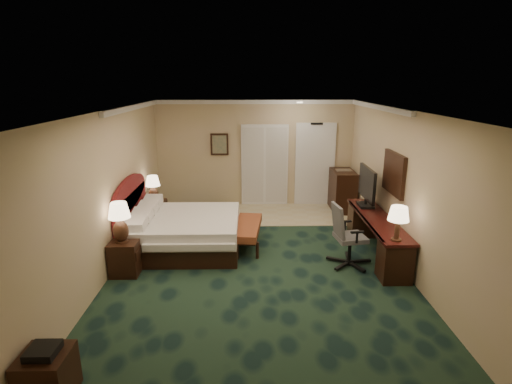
{
  "coord_description": "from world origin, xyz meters",
  "views": [
    {
      "loc": [
        -0.16,
        -6.36,
        3.17
      ],
      "look_at": [
        -0.03,
        0.6,
        1.21
      ],
      "focal_mm": 28.0,
      "sensor_mm": 36.0,
      "label": 1
    }
  ],
  "objects_px": {
    "bed": "(186,232)",
    "desk": "(376,236)",
    "nightstand_near": "(126,257)",
    "desk_chair": "(351,235)",
    "tv": "(367,187)",
    "nightstand_far": "(157,212)",
    "lamp_near": "(120,222)",
    "side_table": "(47,376)",
    "bed_bench": "(247,235)",
    "lamp_far": "(153,189)",
    "minibar": "(343,191)"
  },
  "relations": [
    {
      "from": "bed",
      "to": "desk",
      "type": "distance_m",
      "value": 3.62
    },
    {
      "from": "nightstand_near",
      "to": "desk_chair",
      "type": "bearing_deg",
      "value": 3.59
    },
    {
      "from": "desk",
      "to": "tv",
      "type": "xyz_separation_m",
      "value": [
        -0.02,
        0.73,
        0.76
      ]
    },
    {
      "from": "tv",
      "to": "desk_chair",
      "type": "xyz_separation_m",
      "value": [
        -0.57,
        -1.14,
        -0.55
      ]
    },
    {
      "from": "nightstand_far",
      "to": "nightstand_near",
      "type": "bearing_deg",
      "value": -89.52
    },
    {
      "from": "nightstand_near",
      "to": "lamp_near",
      "type": "bearing_deg",
      "value": -126.5
    },
    {
      "from": "side_table",
      "to": "tv",
      "type": "relative_size",
      "value": 0.51
    },
    {
      "from": "bed_bench",
      "to": "side_table",
      "type": "relative_size",
      "value": 2.6
    },
    {
      "from": "nightstand_near",
      "to": "side_table",
      "type": "xyz_separation_m",
      "value": [
        0.02,
        -2.79,
        -0.03
      ]
    },
    {
      "from": "nightstand_far",
      "to": "lamp_far",
      "type": "height_order",
      "value": "lamp_far"
    },
    {
      "from": "nightstand_near",
      "to": "side_table",
      "type": "bearing_deg",
      "value": -89.62
    },
    {
      "from": "lamp_far",
      "to": "side_table",
      "type": "xyz_separation_m",
      "value": [
        0.06,
        -5.16,
        -0.57
      ]
    },
    {
      "from": "side_table",
      "to": "tv",
      "type": "distance_m",
      "value": 6.14
    },
    {
      "from": "bed",
      "to": "lamp_far",
      "type": "bearing_deg",
      "value": 124.17
    },
    {
      "from": "nightstand_far",
      "to": "desk_chair",
      "type": "xyz_separation_m",
      "value": [
        3.88,
        -2.19,
        0.3
      ]
    },
    {
      "from": "desk",
      "to": "nightstand_near",
      "type": "bearing_deg",
      "value": -171.56
    },
    {
      "from": "lamp_near",
      "to": "side_table",
      "type": "height_order",
      "value": "lamp_near"
    },
    {
      "from": "lamp_near",
      "to": "lamp_far",
      "type": "distance_m",
      "value": 2.41
    },
    {
      "from": "tv",
      "to": "bed_bench",
      "type": "bearing_deg",
      "value": -172.14
    },
    {
      "from": "bed",
      "to": "bed_bench",
      "type": "height_order",
      "value": "bed"
    },
    {
      "from": "bed",
      "to": "minibar",
      "type": "bearing_deg",
      "value": 32.8
    },
    {
      "from": "nightstand_near",
      "to": "bed",
      "type": "bearing_deg",
      "value": 50.08
    },
    {
      "from": "desk_chair",
      "to": "nightstand_far",
      "type": "bearing_deg",
      "value": 142.15
    },
    {
      "from": "desk",
      "to": "lamp_far",
      "type": "bearing_deg",
      "value": 159.21
    },
    {
      "from": "lamp_far",
      "to": "minibar",
      "type": "distance_m",
      "value": 4.59
    },
    {
      "from": "bed",
      "to": "lamp_near",
      "type": "xyz_separation_m",
      "value": [
        -0.89,
        -1.07,
        0.6
      ]
    },
    {
      "from": "side_table",
      "to": "nightstand_far",
      "type": "bearing_deg",
      "value": 90.43
    },
    {
      "from": "lamp_far",
      "to": "bed_bench",
      "type": "height_order",
      "value": "lamp_far"
    },
    {
      "from": "side_table",
      "to": "minibar",
      "type": "bearing_deg",
      "value": 54.2
    },
    {
      "from": "bed",
      "to": "lamp_far",
      "type": "xyz_separation_m",
      "value": [
        -0.91,
        1.34,
        0.51
      ]
    },
    {
      "from": "lamp_far",
      "to": "side_table",
      "type": "distance_m",
      "value": 5.19
    },
    {
      "from": "bed_bench",
      "to": "desk_chair",
      "type": "bearing_deg",
      "value": -18.99
    },
    {
      "from": "lamp_near",
      "to": "bed_bench",
      "type": "distance_m",
      "value": 2.47
    },
    {
      "from": "bed",
      "to": "desk_chair",
      "type": "height_order",
      "value": "desk_chair"
    },
    {
      "from": "lamp_far",
      "to": "desk",
      "type": "xyz_separation_m",
      "value": [
        4.5,
        -1.71,
        -0.47
      ]
    },
    {
      "from": "bed_bench",
      "to": "desk",
      "type": "distance_m",
      "value": 2.45
    },
    {
      "from": "side_table",
      "to": "desk_chair",
      "type": "relative_size",
      "value": 0.46
    },
    {
      "from": "tv",
      "to": "desk_chair",
      "type": "relative_size",
      "value": 0.91
    },
    {
      "from": "lamp_near",
      "to": "tv",
      "type": "height_order",
      "value": "tv"
    },
    {
      "from": "nightstand_near",
      "to": "side_table",
      "type": "distance_m",
      "value": 2.79
    },
    {
      "from": "bed",
      "to": "desk",
      "type": "xyz_separation_m",
      "value": [
        3.6,
        -0.37,
        0.04
      ]
    },
    {
      "from": "lamp_far",
      "to": "lamp_near",
      "type": "bearing_deg",
      "value": -89.59
    },
    {
      "from": "lamp_far",
      "to": "tv",
      "type": "bearing_deg",
      "value": -12.39
    },
    {
      "from": "lamp_near",
      "to": "bed",
      "type": "bearing_deg",
      "value": 50.2
    },
    {
      "from": "desk_chair",
      "to": "minibar",
      "type": "distance_m",
      "value": 3.14
    },
    {
      "from": "tv",
      "to": "bed",
      "type": "bearing_deg",
      "value": -173.34
    },
    {
      "from": "nightstand_far",
      "to": "tv",
      "type": "bearing_deg",
      "value": -13.15
    },
    {
      "from": "nightstand_near",
      "to": "tv",
      "type": "distance_m",
      "value": 4.72
    },
    {
      "from": "bed_bench",
      "to": "desk_chair",
      "type": "relative_size",
      "value": 1.2
    },
    {
      "from": "nightstand_far",
      "to": "side_table",
      "type": "xyz_separation_m",
      "value": [
        0.04,
        -5.22,
        -0.0
      ]
    }
  ]
}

